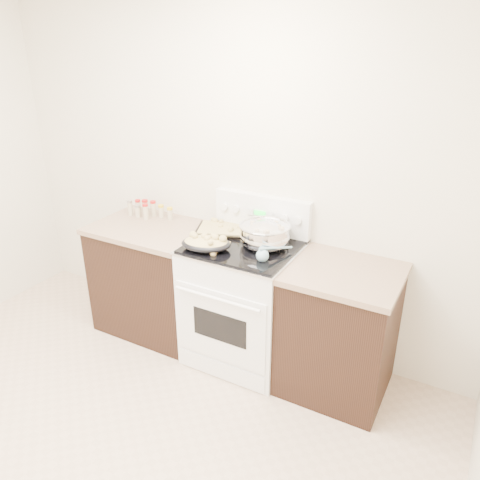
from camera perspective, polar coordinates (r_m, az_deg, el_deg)
The scene contains 11 objects.
ground_plane at distance 3.16m, azimuth -19.75°, elevation -25.13°, with size 4.00×3.50×0.02m, color #CFB295.
room_shell at distance 2.23m, azimuth -25.78°, elevation 5.84°, with size 4.10×3.60×2.75m.
counter_left at distance 3.93m, azimuth -10.27°, elevation -4.53°, with size 0.93×0.67×0.92m.
counter_right at distance 3.30m, azimuth 11.91°, elevation -10.71°, with size 0.73×0.67×0.92m.
kitchen_range at distance 3.51m, azimuth 0.43°, elevation -7.33°, with size 0.78×0.73×1.22m.
mixing_bowl at distance 3.24m, azimuth 3.02°, elevation 0.60°, with size 0.45×0.45×0.21m.
roasting_pan at distance 3.21m, azimuth -4.15°, elevation -0.35°, with size 0.40×0.33×0.11m.
baking_sheet at distance 3.51m, azimuth -1.82°, elevation 1.35°, with size 0.51×0.43×0.06m.
wooden_spoon at distance 3.17m, azimuth -2.91°, elevation -1.44°, with size 0.04×0.25×0.04m.
blue_ladle at distance 3.06m, azimuth 2.92°, elevation -1.82°, with size 0.16×0.27×0.11m.
spice_jars at distance 3.94m, azimuth -11.18°, elevation 3.69°, with size 0.39×0.15×0.13m.
Camera 1 is at (1.77, -1.22, 2.30)m, focal length 35.00 mm.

